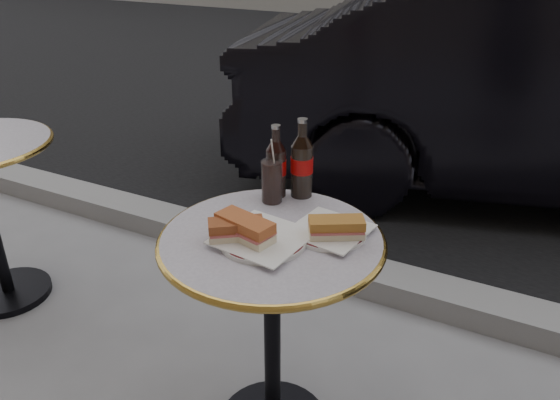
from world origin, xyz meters
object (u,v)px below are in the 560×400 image
at_px(cola_glass, 272,181).
at_px(plate_left, 263,240).
at_px(cola_bottle_left, 276,161).
at_px(cola_bottle_right, 302,158).
at_px(bistro_table, 272,341).
at_px(plate_right, 330,232).

bearing_deg(cola_glass, plate_left, -67.46).
distance_m(cola_bottle_left, cola_bottle_right, 0.08).
height_order(bistro_table, plate_right, plate_right).
bearing_deg(cola_bottle_right, cola_bottle_left, -153.71).
xyz_separation_m(bistro_table, plate_right, (0.13, 0.08, 0.37)).
distance_m(plate_left, cola_glass, 0.25).
xyz_separation_m(cola_bottle_left, cola_glass, (0.01, -0.04, -0.05)).
xyz_separation_m(bistro_table, cola_bottle_left, (-0.11, 0.23, 0.48)).
bearing_deg(plate_left, cola_bottle_left, 110.83).
bearing_deg(plate_left, cola_bottle_right, 96.06).
distance_m(plate_left, cola_bottle_right, 0.33).
xyz_separation_m(plate_left, cola_bottle_right, (-0.03, 0.31, 0.12)).
height_order(cola_bottle_left, cola_bottle_right, cola_bottle_right).
distance_m(bistro_table, cola_bottle_right, 0.56).
bearing_deg(cola_bottle_left, cola_bottle_right, 26.29).
xyz_separation_m(cola_bottle_right, cola_glass, (-0.06, -0.08, -0.06)).
height_order(cola_bottle_left, cola_glass, cola_bottle_left).
relative_size(bistro_table, cola_bottle_right, 2.93).
height_order(cola_bottle_right, cola_glass, cola_bottle_right).
distance_m(plate_left, cola_bottle_left, 0.31).
distance_m(plate_right, cola_glass, 0.26).
relative_size(plate_left, cola_bottle_left, 1.02).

